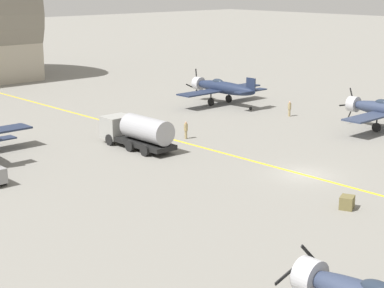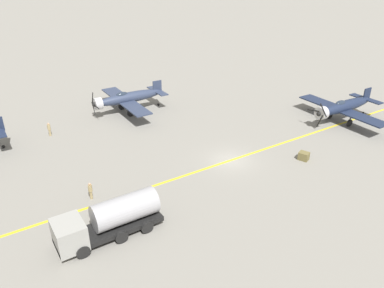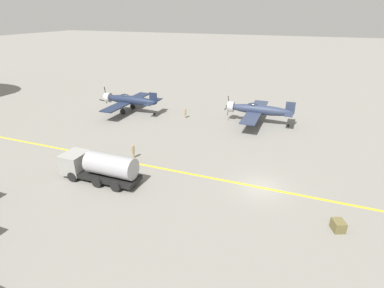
{
  "view_description": "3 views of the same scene",
  "coord_description": "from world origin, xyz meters",
  "px_view_note": "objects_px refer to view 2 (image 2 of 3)",
  "views": [
    {
      "loc": [
        -37.77,
        -28.26,
        14.32
      ],
      "look_at": [
        -4.74,
        7.34,
        1.85
      ],
      "focal_mm": 60.0,
      "sensor_mm": 36.0,
      "label": 1
    },
    {
      "loc": [
        -26.36,
        21.52,
        19.08
      ],
      "look_at": [
        0.79,
        4.27,
        2.72
      ],
      "focal_mm": 35.0,
      "sensor_mm": 36.0,
      "label": 2
    },
    {
      "loc": [
        -24.84,
        -2.73,
        15.22
      ],
      "look_at": [
        0.72,
        7.21,
        3.05
      ],
      "focal_mm": 28.0,
      "sensor_mm": 36.0,
      "label": 3
    }
  ],
  "objects_px": {
    "airplane_mid_right": "(127,98)",
    "fuel_tanker": "(108,219)",
    "supply_crate_by_tanker": "(304,156)",
    "ground_crew_walking": "(49,129)",
    "ground_crew_inspecting": "(90,190)",
    "airplane_near_center": "(343,107)"
  },
  "relations": [
    {
      "from": "fuel_tanker",
      "to": "ground_crew_walking",
      "type": "distance_m",
      "value": 20.4
    },
    {
      "from": "ground_crew_walking",
      "to": "airplane_mid_right",
      "type": "bearing_deg",
      "value": -80.25
    },
    {
      "from": "airplane_mid_right",
      "to": "ground_crew_inspecting",
      "type": "distance_m",
      "value": 20.09
    },
    {
      "from": "ground_crew_walking",
      "to": "ground_crew_inspecting",
      "type": "xyz_separation_m",
      "value": [
        -14.98,
        0.15,
        -0.01
      ]
    },
    {
      "from": "airplane_near_center",
      "to": "supply_crate_by_tanker",
      "type": "height_order",
      "value": "airplane_near_center"
    },
    {
      "from": "fuel_tanker",
      "to": "ground_crew_inspecting",
      "type": "relative_size",
      "value": 4.92
    },
    {
      "from": "ground_crew_walking",
      "to": "airplane_near_center",
      "type": "bearing_deg",
      "value": -115.77
    },
    {
      "from": "airplane_mid_right",
      "to": "supply_crate_by_tanker",
      "type": "relative_size",
      "value": 11.92
    },
    {
      "from": "ground_crew_inspecting",
      "to": "airplane_mid_right",
      "type": "bearing_deg",
      "value": -32.97
    },
    {
      "from": "airplane_mid_right",
      "to": "airplane_near_center",
      "type": "xyz_separation_m",
      "value": [
        -17.46,
        -21.58,
        0.0
      ]
    },
    {
      "from": "airplane_near_center",
      "to": "ground_crew_walking",
      "type": "height_order",
      "value": "airplane_near_center"
    },
    {
      "from": "airplane_near_center",
      "to": "ground_crew_walking",
      "type": "distance_m",
      "value": 35.93
    },
    {
      "from": "ground_crew_inspecting",
      "to": "supply_crate_by_tanker",
      "type": "distance_m",
      "value": 21.54
    },
    {
      "from": "fuel_tanker",
      "to": "supply_crate_by_tanker",
      "type": "bearing_deg",
      "value": -88.98
    },
    {
      "from": "airplane_mid_right",
      "to": "ground_crew_inspecting",
      "type": "xyz_separation_m",
      "value": [
        -16.83,
        10.92,
        -1.12
      ]
    },
    {
      "from": "airplane_mid_right",
      "to": "fuel_tanker",
      "type": "xyz_separation_m",
      "value": [
        -22.24,
        11.3,
        -0.5
      ]
    },
    {
      "from": "airplane_mid_right",
      "to": "ground_crew_walking",
      "type": "height_order",
      "value": "airplane_mid_right"
    },
    {
      "from": "fuel_tanker",
      "to": "ground_crew_walking",
      "type": "height_order",
      "value": "fuel_tanker"
    },
    {
      "from": "airplane_near_center",
      "to": "ground_crew_walking",
      "type": "relative_size",
      "value": 7.31
    },
    {
      "from": "ground_crew_inspecting",
      "to": "supply_crate_by_tanker",
      "type": "bearing_deg",
      "value": -103.51
    },
    {
      "from": "ground_crew_walking",
      "to": "ground_crew_inspecting",
      "type": "bearing_deg",
      "value": 179.43
    },
    {
      "from": "airplane_near_center",
      "to": "ground_crew_walking",
      "type": "bearing_deg",
      "value": 68.01
    }
  ]
}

